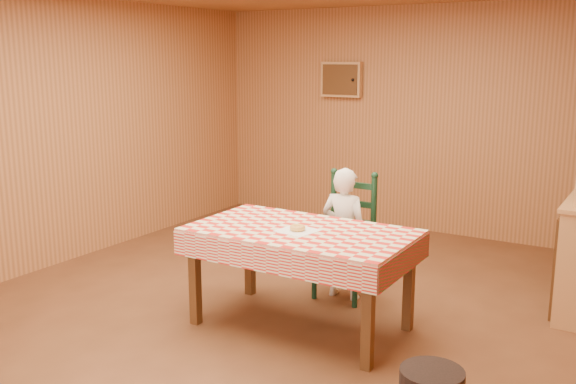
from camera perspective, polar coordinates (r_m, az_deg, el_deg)
name	(u,v)px	position (r m, az deg, el deg)	size (l,w,h in m)	color
ground	(275,310)	(5.31, -1.14, -10.48)	(6.00, 6.00, 0.00)	brown
cabin_walls	(309,81)	(5.37, 1.84, 9.83)	(5.10, 6.05, 2.65)	#A76A3C
dining_table	(301,240)	(4.78, 1.16, -4.28)	(1.66, 0.96, 0.77)	#523016
ladder_chair	(347,238)	(5.50, 5.26, -4.14)	(0.44, 0.40, 1.08)	black
seated_child	(344,233)	(5.44, 5.01, -3.68)	(0.41, 0.27, 1.12)	white
napkin	(298,231)	(4.72, 0.86, -3.44)	(0.26, 0.26, 0.00)	white
donut	(298,228)	(4.71, 0.86, -3.19)	(0.12, 0.12, 0.04)	gold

